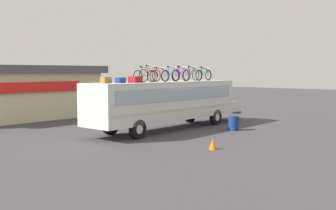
{
  "coord_description": "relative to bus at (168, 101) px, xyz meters",
  "views": [
    {
      "loc": [
        -18.06,
        -15.67,
        3.52
      ],
      "look_at": [
        0.21,
        0.0,
        1.48
      ],
      "focal_mm": 42.93,
      "sensor_mm": 36.0,
      "label": 1
    }
  ],
  "objects": [
    {
      "name": "rooftop_bicycle_5",
      "position": [
        0.89,
        -0.23,
        1.54
      ],
      "size": [
        1.69,
        0.44,
        0.9
      ],
      "color": "black",
      "rests_on": "bus"
    },
    {
      "name": "trash_bin",
      "position": [
        2.2,
        -3.24,
        -1.3
      ],
      "size": [
        0.6,
        0.6,
        0.86
      ],
      "primitive_type": "cylinder",
      "color": "navy",
      "rests_on": "ground"
    },
    {
      "name": "luggage_bag_3",
      "position": [
        -3.02,
        -0.26,
        1.34
      ],
      "size": [
        0.59,
        0.56,
        0.34
      ],
      "primitive_type": "cube",
      "color": "maroon",
      "rests_on": "bus"
    },
    {
      "name": "luggage_bag_2",
      "position": [
        -3.86,
        0.0,
        1.31
      ],
      "size": [
        0.46,
        0.36,
        0.29
      ],
      "primitive_type": "cube",
      "color": "#193899",
      "rests_on": "bus"
    },
    {
      "name": "rooftop_bicycle_3",
      "position": [
        -0.78,
        0.01,
        1.53
      ],
      "size": [
        1.63,
        0.44,
        0.87
      ],
      "color": "black",
      "rests_on": "bus"
    },
    {
      "name": "rooftop_bicycle_7",
      "position": [
        2.43,
        0.11,
        1.57
      ],
      "size": [
        1.68,
        0.44,
        0.96
      ],
      "color": "black",
      "rests_on": "bus"
    },
    {
      "name": "bus",
      "position": [
        0.0,
        0.0,
        0.0
      ],
      "size": [
        12.58,
        2.46,
        2.9
      ],
      "color": "silver",
      "rests_on": "ground"
    },
    {
      "name": "rooftop_bicycle_6",
      "position": [
        1.71,
        0.34,
        1.57
      ],
      "size": [
        1.79,
        0.44,
        0.97
      ],
      "color": "black",
      "rests_on": "bus"
    },
    {
      "name": "rooftop_bicycle_8",
      "position": [
        3.23,
        -0.31,
        1.55
      ],
      "size": [
        1.75,
        0.44,
        0.92
      ],
      "color": "black",
      "rests_on": "bus"
    },
    {
      "name": "rooftop_bicycle_2",
      "position": [
        -1.5,
        0.08,
        1.57
      ],
      "size": [
        1.79,
        0.44,
        0.96
      ],
      "color": "black",
      "rests_on": "bus"
    },
    {
      "name": "roadside_building",
      "position": [
        -3.12,
        13.87,
        0.27
      ],
      "size": [
        12.09,
        10.17,
        3.92
      ],
      "color": "beige",
      "rests_on": "ground"
    },
    {
      "name": "rooftop_bicycle_9",
      "position": [
        4.04,
        0.3,
        1.54
      ],
      "size": [
        1.75,
        0.44,
        0.88
      ],
      "color": "black",
      "rests_on": "bus"
    },
    {
      "name": "ground_plane",
      "position": [
        -0.22,
        0.0,
        -1.73
      ],
      "size": [
        120.0,
        120.0,
        0.0
      ],
      "primitive_type": "plane",
      "color": "#423F44"
    },
    {
      "name": "traffic_cone",
      "position": [
        -3.44,
        -5.6,
        -1.48
      ],
      "size": [
        0.37,
        0.37,
        0.51
      ],
      "primitive_type": "cone",
      "color": "orange",
      "rests_on": "ground"
    },
    {
      "name": "rooftop_bicycle_1",
      "position": [
        -2.35,
        -0.3,
        1.54
      ],
      "size": [
        1.75,
        0.44,
        0.9
      ],
      "color": "black",
      "rests_on": "bus"
    },
    {
      "name": "luggage_bag_1",
      "position": [
        -4.72,
        0.17,
        1.33
      ],
      "size": [
        0.48,
        0.39,
        0.32
      ],
      "primitive_type": "cube",
      "color": "olive",
      "rests_on": "bus"
    },
    {
      "name": "rooftop_bicycle_4",
      "position": [
        0.09,
        -0.12,
        1.55
      ],
      "size": [
        1.65,
        0.44,
        0.92
      ],
      "color": "black",
      "rests_on": "bus"
    }
  ]
}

